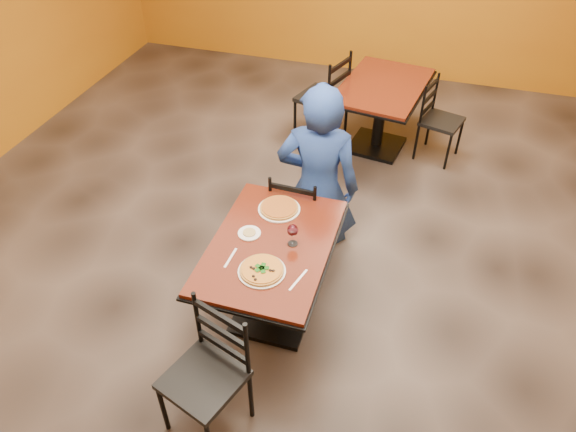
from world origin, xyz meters
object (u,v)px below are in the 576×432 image
(pizza_main, at_px, (262,270))
(pizza_far, at_px, (279,207))
(chair_second_left, at_px, (322,98))
(chair_main_near, at_px, (203,380))
(table_second, at_px, (381,102))
(plate_far, at_px, (279,209))
(diner, at_px, (319,166))
(wine_glass, at_px, (293,234))
(chair_second_right, at_px, (442,122))
(chair_main_far, at_px, (299,213))
(plate_main, at_px, (262,271))
(table_main, at_px, (272,264))
(side_plate, at_px, (249,233))

(pizza_main, relative_size, pizza_far, 1.01)
(chair_second_left, bearing_deg, chair_main_near, 21.09)
(table_second, xyz_separation_m, plate_far, (-0.41, -2.23, 0.20))
(diner, height_order, plate_far, diner)
(wine_glass, bearing_deg, chair_second_right, 71.56)
(chair_main_far, height_order, plate_main, chair_main_far)
(chair_main_far, height_order, pizza_main, chair_main_far)
(pizza_far, bearing_deg, chair_main_near, -92.36)
(table_main, bearing_deg, diner, 85.62)
(diner, bearing_deg, plate_far, 71.70)
(pizza_main, distance_m, pizza_far, 0.64)
(table_second, relative_size, side_plate, 8.26)
(chair_second_left, height_order, chair_second_right, chair_second_left)
(chair_main_far, distance_m, chair_second_right, 2.11)
(table_second, bearing_deg, plate_main, -96.43)
(chair_main_near, bearing_deg, side_plate, 112.43)
(plate_main, bearing_deg, side_plate, 122.33)
(table_second, relative_size, chair_main_far, 1.52)
(table_second, height_order, chair_second_right, chair_second_right)
(chair_second_right, height_order, pizza_far, chair_second_right)
(pizza_far, bearing_deg, chair_main_far, 82.80)
(pizza_far, bearing_deg, plate_far, 180.00)
(pizza_main, bearing_deg, side_plate, 122.33)
(table_main, xyz_separation_m, chair_main_far, (-0.01, 0.74, -0.12))
(chair_second_right, bearing_deg, chair_main_far, 167.96)
(chair_main_near, xyz_separation_m, pizza_main, (0.14, 0.68, 0.31))
(table_main, distance_m, plate_main, 0.34)
(chair_main_near, distance_m, diner, 1.98)
(plate_main, xyz_separation_m, wine_glass, (0.11, 0.31, 0.08))
(chair_second_left, bearing_deg, chair_second_right, 108.18)
(diner, height_order, side_plate, diner)
(table_second, height_order, plate_main, plate_main)
(chair_second_left, height_order, wine_glass, chair_second_left)
(plate_main, height_order, side_plate, same)
(table_second, distance_m, chair_second_right, 0.66)
(table_main, distance_m, chair_second_right, 2.78)
(side_plate, xyz_separation_m, wine_glass, (0.32, -0.01, 0.08))
(table_second, xyz_separation_m, wine_glass, (-0.21, -2.56, 0.28))
(chair_second_left, height_order, pizza_far, chair_second_left)
(chair_second_left, bearing_deg, side_plate, 20.80)
(diner, distance_m, pizza_main, 1.28)
(plate_main, bearing_deg, pizza_main, 0.00)
(side_plate, bearing_deg, plate_far, 69.30)
(chair_second_left, xyz_separation_m, pizza_far, (0.23, -2.23, 0.27))
(table_main, distance_m, diner, 1.03)
(table_main, distance_m, pizza_main, 0.34)
(table_main, xyz_separation_m, chair_second_right, (0.99, 2.60, -0.13))
(chair_main_near, bearing_deg, pizza_main, 97.19)
(pizza_main, bearing_deg, table_main, 95.80)
(plate_main, bearing_deg, diner, 87.76)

